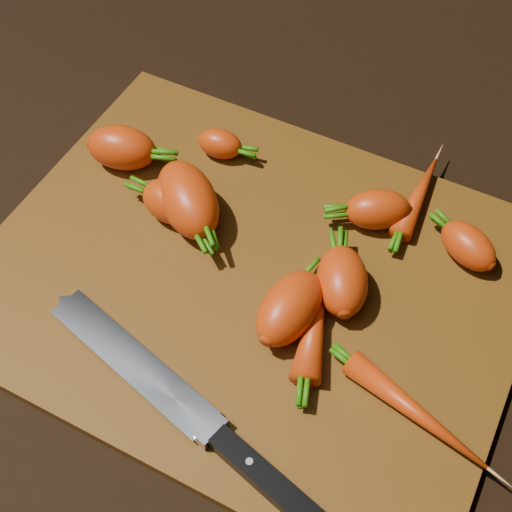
% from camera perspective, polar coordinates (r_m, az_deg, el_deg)
% --- Properties ---
extents(ground, '(2.00, 2.00, 0.01)m').
position_cam_1_polar(ground, '(0.69, -0.38, -2.30)').
color(ground, black).
extents(cutting_board, '(0.50, 0.40, 0.01)m').
position_cam_1_polar(cutting_board, '(0.68, -0.39, -1.79)').
color(cutting_board, '#663B0D').
rests_on(cutting_board, ground).
extents(carrot_0, '(0.08, 0.06, 0.05)m').
position_cam_1_polar(carrot_0, '(0.76, -10.69, 8.51)').
color(carrot_0, red).
rests_on(carrot_0, cutting_board).
extents(carrot_1, '(0.07, 0.05, 0.04)m').
position_cam_1_polar(carrot_1, '(0.71, -6.77, 4.30)').
color(carrot_1, red).
rests_on(carrot_1, cutting_board).
extents(carrot_2, '(0.11, 0.10, 0.05)m').
position_cam_1_polar(carrot_2, '(0.70, -5.48, 4.53)').
color(carrot_2, red).
rests_on(carrot_2, cutting_board).
extents(carrot_3, '(0.06, 0.09, 0.05)m').
position_cam_1_polar(carrot_3, '(0.63, 2.72, -4.18)').
color(carrot_3, red).
rests_on(carrot_3, cutting_board).
extents(carrot_4, '(0.08, 0.07, 0.04)m').
position_cam_1_polar(carrot_4, '(0.71, 9.70, 3.69)').
color(carrot_4, red).
rests_on(carrot_4, cutting_board).
extents(carrot_5, '(0.05, 0.04, 0.03)m').
position_cam_1_polar(carrot_5, '(0.76, -2.89, 8.96)').
color(carrot_5, red).
rests_on(carrot_5, cutting_board).
extents(carrot_6, '(0.07, 0.06, 0.04)m').
position_cam_1_polar(carrot_6, '(0.70, 16.62, 0.79)').
color(carrot_6, red).
rests_on(carrot_6, cutting_board).
extents(carrot_7, '(0.02, 0.11, 0.02)m').
position_cam_1_polar(carrot_7, '(0.74, 12.86, 4.73)').
color(carrot_7, red).
rests_on(carrot_7, cutting_board).
extents(carrot_8, '(0.14, 0.06, 0.02)m').
position_cam_1_polar(carrot_8, '(0.61, 12.66, -12.10)').
color(carrot_8, red).
rests_on(carrot_8, cutting_board).
extents(carrot_9, '(0.06, 0.11, 0.03)m').
position_cam_1_polar(carrot_9, '(0.63, 4.71, -5.52)').
color(carrot_9, red).
rests_on(carrot_9, cutting_board).
extents(carrot_10, '(0.07, 0.09, 0.05)m').
position_cam_1_polar(carrot_10, '(0.65, 6.90, -2.02)').
color(carrot_10, red).
rests_on(carrot_10, cutting_board).
extents(knife, '(0.29, 0.10, 0.02)m').
position_cam_1_polar(knife, '(0.62, -8.80, -9.24)').
color(knife, gray).
rests_on(knife, cutting_board).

